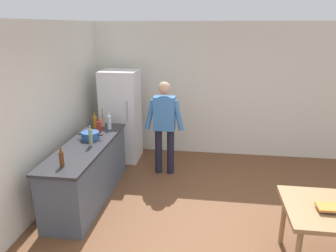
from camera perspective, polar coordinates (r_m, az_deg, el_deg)
name	(u,v)px	position (r m, az deg, el deg)	size (l,w,h in m)	color
ground_plane	(217,239)	(4.41, 8.63, -19.31)	(14.00, 14.00, 0.00)	brown
wall_back	(219,90)	(6.66, 9.00, 6.29)	(6.40, 0.12, 2.70)	silver
wall_left	(23,126)	(4.65, -24.46, -0.03)	(0.12, 5.60, 2.70)	silver
kitchen_counter	(88,171)	(5.19, -14.03, -7.79)	(0.64, 2.20, 0.90)	#4C5666
refrigerator	(121,116)	(6.42, -8.32, 1.78)	(0.70, 0.67, 1.80)	white
person	(164,122)	(5.68, -0.64, 0.69)	(0.70, 0.22, 1.70)	#1E1E2D
cooking_pot	(90,136)	(5.20, -13.64, -1.66)	(0.40, 0.28, 0.12)	#285193
utensil_jar	(102,122)	(5.81, -11.69, 0.71)	(0.11, 0.11, 0.32)	tan
bottle_beer_brown	(61,159)	(4.30, -18.44, -5.56)	(0.06, 0.06, 0.26)	#5B3314
bottle_vinegar_tall	(91,137)	(4.89, -13.61, -1.98)	(0.06, 0.06, 0.32)	gray
bottle_water_clear	(109,122)	(5.61, -10.43, 0.66)	(0.07, 0.07, 0.30)	silver
bottle_oil_amber	(95,122)	(5.68, -12.89, 0.63)	(0.06, 0.06, 0.28)	#996619
bottle_sauce_red	(99,126)	(5.51, -12.15, -0.07)	(0.06, 0.06, 0.24)	#B22319
book_stack	(329,208)	(3.89, 26.75, -12.89)	(0.26, 0.19, 0.06)	#284C8E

